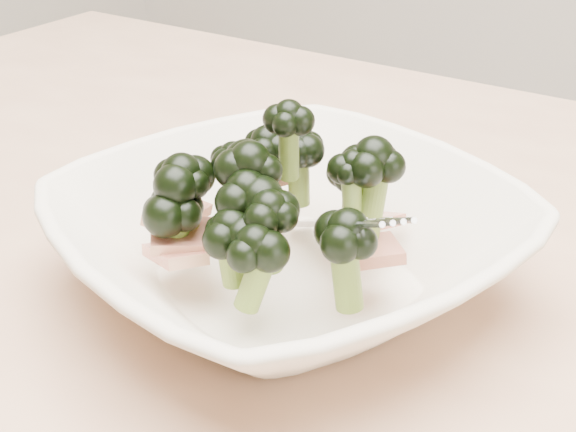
% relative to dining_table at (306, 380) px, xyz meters
% --- Properties ---
extents(dining_table, '(1.20, 0.80, 0.75)m').
position_rel_dining_table_xyz_m(dining_table, '(0.00, 0.00, 0.00)').
color(dining_table, tan).
rests_on(dining_table, ground).
extents(broccoli_dish, '(0.34, 0.34, 0.12)m').
position_rel_dining_table_xyz_m(broccoli_dish, '(0.01, -0.04, 0.14)').
color(broccoli_dish, silver).
rests_on(broccoli_dish, dining_table).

